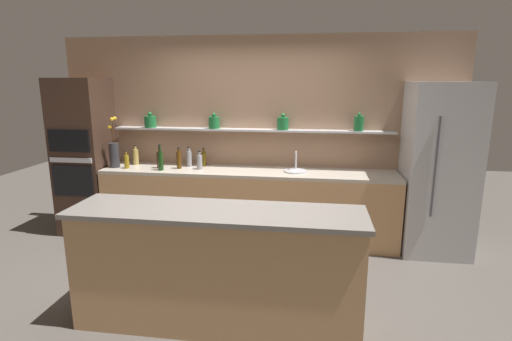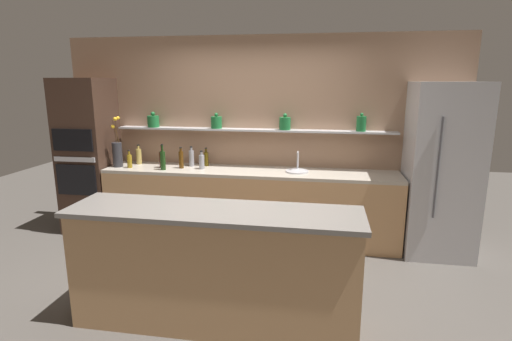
{
  "view_description": "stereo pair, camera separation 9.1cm",
  "coord_description": "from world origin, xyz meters",
  "px_view_note": "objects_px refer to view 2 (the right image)",
  "views": [
    {
      "loc": [
        0.77,
        -3.63,
        2.04
      ],
      "look_at": [
        0.19,
        0.29,
        1.14
      ],
      "focal_mm": 28.0,
      "sensor_mm": 36.0,
      "label": 1
    },
    {
      "loc": [
        0.86,
        -3.62,
        2.04
      ],
      "look_at": [
        0.19,
        0.29,
        1.14
      ],
      "focal_mm": 28.0,
      "sensor_mm": 36.0,
      "label": 2
    }
  ],
  "objects_px": {
    "sink_fixture": "(297,170)",
    "bottle_oil_6": "(129,161)",
    "bottle_spirit_4": "(191,158)",
    "bottle_wine_7": "(163,160)",
    "oven_tower": "(89,156)",
    "bottle_spirit_5": "(181,159)",
    "bottle_wine_1": "(162,159)",
    "bottle_spirit_2": "(139,156)",
    "bottle_oil_0": "(206,159)",
    "flower_vase": "(117,153)",
    "refrigerator": "(441,171)",
    "bottle_spirit_3": "(202,161)"
  },
  "relations": [
    {
      "from": "oven_tower",
      "to": "bottle_wine_1",
      "type": "relative_size",
      "value": 6.82
    },
    {
      "from": "bottle_spirit_5",
      "to": "bottle_wine_7",
      "type": "height_order",
      "value": "bottle_wine_7"
    },
    {
      "from": "bottle_oil_6",
      "to": "flower_vase",
      "type": "bearing_deg",
      "value": 170.85
    },
    {
      "from": "sink_fixture",
      "to": "bottle_oil_0",
      "type": "bearing_deg",
      "value": 172.69
    },
    {
      "from": "flower_vase",
      "to": "sink_fixture",
      "type": "relative_size",
      "value": 2.36
    },
    {
      "from": "refrigerator",
      "to": "bottle_spirit_4",
      "type": "distance_m",
      "value": 3.09
    },
    {
      "from": "bottle_oil_0",
      "to": "bottle_wine_1",
      "type": "relative_size",
      "value": 0.81
    },
    {
      "from": "bottle_oil_6",
      "to": "bottle_wine_7",
      "type": "height_order",
      "value": "bottle_wine_7"
    },
    {
      "from": "bottle_wine_1",
      "to": "bottle_wine_7",
      "type": "relative_size",
      "value": 0.91
    },
    {
      "from": "bottle_wine_1",
      "to": "bottle_spirit_2",
      "type": "relative_size",
      "value": 1.14
    },
    {
      "from": "oven_tower",
      "to": "bottle_wine_7",
      "type": "height_order",
      "value": "oven_tower"
    },
    {
      "from": "bottle_spirit_3",
      "to": "bottle_spirit_5",
      "type": "relative_size",
      "value": 0.86
    },
    {
      "from": "bottle_oil_0",
      "to": "bottle_spirit_3",
      "type": "height_order",
      "value": "bottle_oil_0"
    },
    {
      "from": "sink_fixture",
      "to": "bottle_spirit_5",
      "type": "distance_m",
      "value": 1.5
    },
    {
      "from": "bottle_wine_7",
      "to": "bottle_wine_1",
      "type": "bearing_deg",
      "value": 116.1
    },
    {
      "from": "bottle_spirit_3",
      "to": "bottle_wine_1",
      "type": "bearing_deg",
      "value": -178.93
    },
    {
      "from": "bottle_wine_7",
      "to": "oven_tower",
      "type": "bearing_deg",
      "value": 172.38
    },
    {
      "from": "sink_fixture",
      "to": "bottle_wine_1",
      "type": "xyz_separation_m",
      "value": [
        -1.75,
        -0.04,
        0.09
      ]
    },
    {
      "from": "flower_vase",
      "to": "bottle_spirit_5",
      "type": "height_order",
      "value": "flower_vase"
    },
    {
      "from": "bottle_spirit_4",
      "to": "bottle_wine_7",
      "type": "relative_size",
      "value": 0.8
    },
    {
      "from": "flower_vase",
      "to": "oven_tower",
      "type": "bearing_deg",
      "value": 170.77
    },
    {
      "from": "bottle_oil_6",
      "to": "bottle_wine_7",
      "type": "distance_m",
      "value": 0.48
    },
    {
      "from": "bottle_spirit_4",
      "to": "bottle_spirit_5",
      "type": "xyz_separation_m",
      "value": [
        -0.09,
        -0.14,
        0.01
      ]
    },
    {
      "from": "sink_fixture",
      "to": "bottle_spirit_3",
      "type": "bearing_deg",
      "value": -178.53
    },
    {
      "from": "sink_fixture",
      "to": "bottle_oil_6",
      "type": "bearing_deg",
      "value": -176.93
    },
    {
      "from": "refrigerator",
      "to": "bottle_spirit_5",
      "type": "distance_m",
      "value": 3.17
    },
    {
      "from": "flower_vase",
      "to": "bottle_spirit_2",
      "type": "xyz_separation_m",
      "value": [
        0.19,
        0.21,
        -0.08
      ]
    },
    {
      "from": "oven_tower",
      "to": "bottle_spirit_3",
      "type": "xyz_separation_m",
      "value": [
        1.59,
        -0.02,
        -0.02
      ]
    },
    {
      "from": "refrigerator",
      "to": "bottle_spirit_4",
      "type": "relative_size",
      "value": 7.58
    },
    {
      "from": "oven_tower",
      "to": "bottle_spirit_4",
      "type": "bearing_deg",
      "value": 4.97
    },
    {
      "from": "bottle_oil_6",
      "to": "oven_tower",
      "type": "bearing_deg",
      "value": 170.79
    },
    {
      "from": "bottle_spirit_2",
      "to": "bottle_wine_7",
      "type": "distance_m",
      "value": 0.55
    },
    {
      "from": "sink_fixture",
      "to": "bottle_wine_7",
      "type": "height_order",
      "value": "bottle_wine_7"
    },
    {
      "from": "flower_vase",
      "to": "bottle_spirit_2",
      "type": "relative_size",
      "value": 2.5
    },
    {
      "from": "sink_fixture",
      "to": "bottle_spirit_4",
      "type": "xyz_separation_m",
      "value": [
        -1.41,
        0.11,
        0.09
      ]
    },
    {
      "from": "bottle_spirit_4",
      "to": "bottle_wine_7",
      "type": "xyz_separation_m",
      "value": [
        -0.29,
        -0.27,
        0.02
      ]
    },
    {
      "from": "flower_vase",
      "to": "bottle_oil_0",
      "type": "relative_size",
      "value": 2.7
    },
    {
      "from": "bottle_spirit_4",
      "to": "bottle_oil_6",
      "type": "distance_m",
      "value": 0.8
    },
    {
      "from": "bottle_spirit_2",
      "to": "bottle_wine_7",
      "type": "xyz_separation_m",
      "value": [
        0.46,
        -0.29,
        0.02
      ]
    },
    {
      "from": "flower_vase",
      "to": "bottle_wine_1",
      "type": "relative_size",
      "value": 2.2
    },
    {
      "from": "oven_tower",
      "to": "bottle_spirit_3",
      "type": "bearing_deg",
      "value": -0.68
    },
    {
      "from": "bottle_oil_0",
      "to": "bottle_wine_7",
      "type": "bearing_deg",
      "value": -146.11
    },
    {
      "from": "oven_tower",
      "to": "sink_fixture",
      "type": "height_order",
      "value": "oven_tower"
    },
    {
      "from": "bottle_wine_1",
      "to": "bottle_oil_6",
      "type": "height_order",
      "value": "bottle_wine_1"
    },
    {
      "from": "flower_vase",
      "to": "bottle_spirit_5",
      "type": "bearing_deg",
      "value": 3.65
    },
    {
      "from": "oven_tower",
      "to": "flower_vase",
      "type": "bearing_deg",
      "value": -9.23
    },
    {
      "from": "bottle_oil_6",
      "to": "bottle_spirit_4",
      "type": "bearing_deg",
      "value": 16.46
    },
    {
      "from": "refrigerator",
      "to": "bottle_oil_0",
      "type": "relative_size",
      "value": 8.2
    },
    {
      "from": "oven_tower",
      "to": "bottle_spirit_4",
      "type": "relative_size",
      "value": 7.75
    },
    {
      "from": "sink_fixture",
      "to": "bottle_wine_7",
      "type": "bearing_deg",
      "value": -174.51
    }
  ]
}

